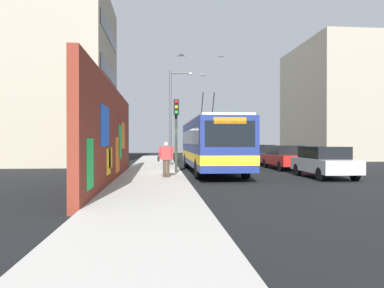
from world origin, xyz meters
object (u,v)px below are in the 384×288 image
at_px(parked_car_silver, 324,161).
at_px(street_lamp, 173,111).
at_px(traffic_light, 176,123).
at_px(parked_car_navy, 262,154).
at_px(city_bus, 211,143).
at_px(pedestrian_at_curb, 166,157).
at_px(parked_car_red, 285,157).

distance_m(parked_car_silver, street_lamp, 11.76).
bearing_deg(traffic_light, parked_car_navy, -37.65).
height_order(city_bus, street_lamp, street_lamp).
height_order(pedestrian_at_curb, street_lamp, street_lamp).
xyz_separation_m(pedestrian_at_curb, traffic_light, (2.18, -0.58, 1.69)).
height_order(parked_car_red, street_lamp, street_lamp).
bearing_deg(parked_car_navy, parked_car_silver, 180.00).
relative_size(parked_car_red, parked_car_navy, 1.19).
bearing_deg(pedestrian_at_curb, city_bus, -33.48).
height_order(parked_car_red, traffic_light, traffic_light).
distance_m(parked_car_silver, parked_car_navy, 11.22).
bearing_deg(parked_car_navy, pedestrian_at_curb, 145.87).
relative_size(parked_car_red, traffic_light, 1.23).
relative_size(parked_car_silver, street_lamp, 0.63).
bearing_deg(parked_car_red, city_bus, 112.31).
distance_m(parked_car_silver, traffic_light, 7.80).
bearing_deg(parked_car_red, street_lamp, 68.27).
xyz_separation_m(city_bus, parked_car_navy, (7.57, -5.20, -0.90)).
bearing_deg(parked_car_navy, city_bus, 145.52).
distance_m(traffic_light, street_lamp, 7.09).
height_order(city_bus, parked_car_red, city_bus).
relative_size(parked_car_silver, traffic_light, 1.09).
height_order(parked_car_navy, street_lamp, street_lamp).
distance_m(parked_car_navy, traffic_light, 12.19).
xyz_separation_m(parked_car_navy, traffic_light, (-9.53, 7.35, 1.98)).
bearing_deg(pedestrian_at_curb, parked_car_red, -51.70).
distance_m(parked_car_red, traffic_light, 8.64).
bearing_deg(traffic_light, pedestrian_at_curb, 165.02).
bearing_deg(street_lamp, parked_car_silver, -140.05).
height_order(city_bus, traffic_light, city_bus).
relative_size(pedestrian_at_curb, street_lamp, 0.24).
distance_m(city_bus, street_lamp, 5.90).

